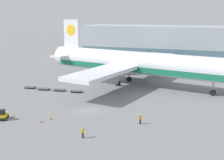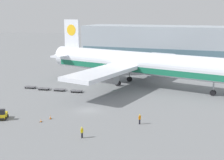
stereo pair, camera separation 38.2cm
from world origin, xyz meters
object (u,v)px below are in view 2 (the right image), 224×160
at_px(baggage_dolly_lead, 30,87).
at_px(ground_crew_far, 140,118).
at_px(ground_crew_near, 82,131).
at_px(traffic_cone_far, 50,117).
at_px(baggage_dolly_second, 44,88).
at_px(baggage_dolly_trail, 76,91).
at_px(baggage_dolly_third, 60,89).
at_px(traffic_cone_near, 41,121).
at_px(baggage_tug_foreground, 2,115).
at_px(airplane_main, 135,63).

distance_m(baggage_dolly_lead, ground_crew_far, 36.71).
relative_size(ground_crew_near, traffic_cone_far, 2.54).
height_order(baggage_dolly_second, baggage_dolly_trail, same).
bearing_deg(baggage_dolly_trail, baggage_dolly_lead, 174.54).
distance_m(baggage_dolly_third, ground_crew_near, 30.63).
xyz_separation_m(baggage_dolly_second, ground_crew_far, (28.78, -15.80, 0.69)).
bearing_deg(baggage_dolly_third, traffic_cone_near, -76.17).
relative_size(baggage_dolly_second, baggage_dolly_trail, 1.00).
bearing_deg(traffic_cone_far, baggage_dolly_second, 124.37).
xyz_separation_m(baggage_dolly_third, baggage_dolly_trail, (4.50, 0.18, 0.00)).
distance_m(baggage_dolly_lead, baggage_dolly_second, 4.22).
bearing_deg(baggage_dolly_second, ground_crew_near, -54.88).
bearing_deg(traffic_cone_near, baggage_dolly_trail, 98.63).
relative_size(baggage_tug_foreground, baggage_dolly_third, 0.74).
bearing_deg(baggage_dolly_lead, baggage_dolly_second, -10.54).
bearing_deg(baggage_tug_foreground, airplane_main, 131.06).
xyz_separation_m(baggage_dolly_lead, traffic_cone_near, (16.14, -20.88, -0.11)).
relative_size(baggage_dolly_third, ground_crew_near, 2.08).
bearing_deg(ground_crew_near, airplane_main, -155.01).
height_order(baggage_dolly_lead, ground_crew_far, ground_crew_far).
relative_size(baggage_dolly_second, ground_crew_near, 2.08).
height_order(baggage_dolly_trail, ground_crew_far, ground_crew_far).
bearing_deg(ground_crew_near, traffic_cone_near, -90.22).
bearing_deg(baggage_dolly_second, ground_crew_far, -35.16).
distance_m(baggage_tug_foreground, ground_crew_near, 17.62).
distance_m(baggage_tug_foreground, traffic_cone_far, 8.75).
relative_size(baggage_tug_foreground, ground_crew_near, 1.55).
bearing_deg(ground_crew_near, traffic_cone_far, -101.38).
bearing_deg(baggage_dolly_lead, baggage_tug_foreground, -74.69).
xyz_separation_m(ground_crew_near, traffic_cone_near, (-9.93, 4.13, -0.80)).
height_order(baggage_dolly_third, ground_crew_near, ground_crew_near).
xyz_separation_m(ground_crew_far, traffic_cone_near, (-16.84, -4.77, -0.80)).
bearing_deg(traffic_cone_far, baggage_tug_foreground, -159.81).
xyz_separation_m(airplane_main, baggage_tug_foreground, (-15.63, -34.36, -4.96)).
height_order(airplane_main, baggage_dolly_trail, airplane_main).
xyz_separation_m(airplane_main, traffic_cone_far, (-7.43, -31.35, -5.49)).
height_order(baggage_dolly_lead, baggage_dolly_trail, same).
xyz_separation_m(airplane_main, baggage_dolly_third, (-15.91, -12.42, -5.45)).
bearing_deg(airplane_main, baggage_dolly_third, -129.78).
xyz_separation_m(baggage_dolly_third, traffic_cone_near, (7.70, -20.91, -0.11)).
xyz_separation_m(baggage_dolly_third, ground_crew_near, (17.63, -25.04, 0.68)).
distance_m(baggage_dolly_trail, ground_crew_near, 28.44).
bearing_deg(baggage_dolly_trail, baggage_tug_foreground, -107.18).
height_order(baggage_dolly_lead, baggage_dolly_second, same).
bearing_deg(baggage_tug_foreground, traffic_cone_near, 73.47).
distance_m(airplane_main, baggage_dolly_third, 20.91).
relative_size(baggage_dolly_lead, baggage_dolly_third, 1.00).
relative_size(baggage_dolly_lead, ground_crew_near, 2.08).
height_order(airplane_main, baggage_dolly_second, airplane_main).
relative_size(baggage_dolly_lead, baggage_dolly_trail, 1.00).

